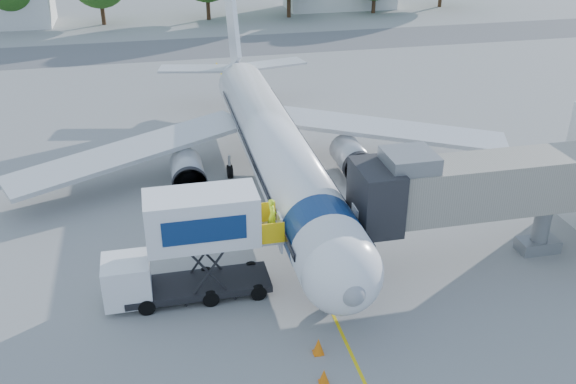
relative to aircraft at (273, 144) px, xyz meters
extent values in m
plane|color=gray|center=(0.00, -4.12, -2.95)|extent=(160.00, 160.00, 0.00)
cube|color=yellow|center=(0.00, -4.12, -2.94)|extent=(0.15, 70.00, 0.01)
cube|color=#59595B|center=(0.00, 37.88, -2.94)|extent=(120.00, 10.00, 0.01)
cylinder|color=white|center=(0.00, -1.12, 0.05)|extent=(3.70, 28.00, 3.70)
sphere|color=white|center=(0.00, -15.12, 0.05)|extent=(3.70, 3.70, 3.70)
sphere|color=gray|center=(0.00, -16.67, 0.05)|extent=(1.10, 1.10, 1.10)
cone|color=white|center=(0.00, 15.88, 0.05)|extent=(3.70, 6.00, 3.70)
cube|color=white|center=(0.00, 16.88, 4.25)|extent=(0.35, 7.26, 8.29)
cube|color=#B9BCBE|center=(9.00, 2.38, -0.65)|extent=(16.17, 9.32, 1.42)
cube|color=#B9BCBE|center=(-9.00, 2.38, -0.65)|extent=(16.17, 9.32, 1.42)
cylinder|color=#999BA0|center=(5.50, 0.38, -1.65)|extent=(2.10, 3.60, 2.10)
cylinder|color=#999BA0|center=(-5.50, 0.38, -1.65)|extent=(2.10, 3.60, 2.10)
cube|color=black|center=(0.00, -15.42, 0.50)|extent=(2.60, 1.39, 0.81)
cylinder|color=navy|center=(0.00, -12.12, 0.05)|extent=(3.73, 2.00, 3.73)
cylinder|color=silver|center=(0.00, -13.62, -2.20)|extent=(0.16, 0.16, 1.50)
cylinder|color=black|center=(0.00, -13.62, -2.63)|extent=(0.25, 0.64, 0.64)
cylinder|color=black|center=(2.60, 1.88, -2.50)|extent=(0.35, 0.90, 0.90)
cylinder|color=black|center=(-2.60, 1.88, -2.50)|extent=(0.35, 0.90, 0.90)
cube|color=gray|center=(9.00, -11.12, 1.45)|extent=(13.60, 2.60, 2.80)
cube|color=black|center=(2.90, -11.12, 1.45)|extent=(2.00, 3.20, 3.20)
cube|color=slate|center=(4.50, -11.12, 3.25)|extent=(2.40, 2.40, 0.80)
cylinder|color=slate|center=(12.50, -11.12, -1.45)|extent=(0.90, 0.90, 3.00)
cube|color=slate|center=(12.50, -11.12, -2.60)|extent=(2.20, 1.20, 0.70)
cylinder|color=black|center=(11.60, -11.12, -2.60)|extent=(0.30, 0.70, 0.70)
cylinder|color=black|center=(13.40, -11.12, -2.60)|extent=(0.30, 0.70, 0.70)
cube|color=black|center=(-6.00, -11.12, -2.40)|extent=(7.00, 2.30, 0.35)
cube|color=white|center=(-9.30, -11.12, -1.60)|extent=(2.20, 2.20, 2.10)
cube|color=black|center=(-9.30, -11.12, -1.15)|extent=(1.90, 2.10, 0.70)
cube|color=white|center=(-5.60, -11.12, 1.30)|extent=(5.20, 2.40, 2.50)
cube|color=navy|center=(-5.60, -12.34, 1.30)|extent=(3.80, 0.04, 1.20)
cube|color=silver|center=(-2.45, -11.12, 0.10)|extent=(1.10, 2.20, 0.10)
cube|color=yellow|center=(-2.45, -12.17, 0.65)|extent=(1.10, 0.06, 1.10)
cube|color=yellow|center=(-2.45, -10.07, 0.65)|extent=(1.10, 0.06, 1.10)
cylinder|color=black|center=(-3.20, -12.17, -2.55)|extent=(0.80, 0.25, 0.80)
cylinder|color=black|center=(-3.20, -10.07, -2.55)|extent=(0.80, 0.25, 0.80)
cylinder|color=black|center=(-8.50, -12.17, -2.55)|extent=(0.80, 0.25, 0.80)
cylinder|color=black|center=(-8.50, -10.07, -2.55)|extent=(0.80, 0.25, 0.80)
imported|color=#D2FF1A|center=(-2.26, -11.12, 1.02)|extent=(0.47, 0.67, 1.74)
cone|color=orange|center=(-1.38, -16.56, -2.56)|extent=(0.49, 0.49, 0.78)
cube|color=orange|center=(-1.38, -16.56, -2.93)|extent=(0.44, 0.44, 0.04)
cone|color=orange|center=(-1.63, -18.33, -2.60)|extent=(0.43, 0.43, 0.69)
cube|color=orange|center=(-1.63, -18.33, -2.93)|extent=(0.39, 0.39, 0.04)
cylinder|color=#382314|center=(-23.51, 53.75, -1.35)|extent=(0.56, 0.56, 3.19)
cylinder|color=#382314|center=(-12.42, 53.44, -1.18)|extent=(0.56, 0.56, 3.53)
cylinder|color=#382314|center=(1.74, 53.61, -1.01)|extent=(0.56, 0.56, 3.88)
cylinder|color=#382314|center=(12.97, 52.62, -0.90)|extent=(0.56, 0.56, 4.09)
cylinder|color=#382314|center=(25.68, 52.93, -1.50)|extent=(0.56, 0.56, 2.89)
camera|label=1|loc=(-7.40, -37.35, 15.73)|focal=40.00mm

